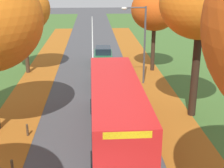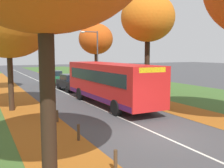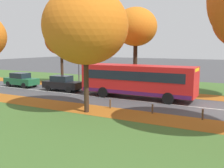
{
  "view_description": "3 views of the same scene",
  "coord_description": "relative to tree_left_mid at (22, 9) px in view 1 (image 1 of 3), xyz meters",
  "views": [
    {
      "loc": [
        0.04,
        -7.34,
        8.07
      ],
      "look_at": [
        1.06,
        9.13,
        2.36
      ],
      "focal_mm": 50.0,
      "sensor_mm": 36.0,
      "label": 1
    },
    {
      "loc": [
        -7.18,
        -9.2,
        3.66
      ],
      "look_at": [
        1.48,
        7.74,
        1.47
      ],
      "focal_mm": 42.0,
      "sensor_mm": 36.0,
      "label": 2
    },
    {
      "loc": [
        -20.56,
        -1.59,
        4.65
      ],
      "look_at": [
        -0.5,
        9.24,
        1.38
      ],
      "focal_mm": 42.0,
      "sensor_mm": 36.0,
      "label": 3
    }
  ],
  "objects": [
    {
      "name": "bollard_third",
      "position": [
        2.21,
        -15.15,
        -5.19
      ],
      "size": [
        0.12,
        0.12,
        0.66
      ],
      "primitive_type": "cylinder",
      "color": "#4C3823",
      "rests_on": "ground"
    },
    {
      "name": "tree_left_mid",
      "position": [
        0.0,
        0.0,
        0.0
      ],
      "size": [
        4.57,
        4.57,
        7.6
      ],
      "color": "#422D1E",
      "rests_on": "ground"
    },
    {
      "name": "bus",
      "position": [
        6.9,
        -12.02,
        -3.82
      ],
      "size": [
        2.71,
        10.41,
        2.98
      ],
      "color": "red",
      "rests_on": "ground"
    },
    {
      "name": "tree_right_near",
      "position": [
        11.76,
        -9.69,
        1.2
      ],
      "size": [
        4.63,
        4.63,
        8.85
      ],
      "color": "black",
      "rests_on": "ground"
    },
    {
      "name": "road_centre_line",
      "position": [
        5.74,
        0.46,
        -5.52
      ],
      "size": [
        0.12,
        80.0,
        0.01
      ],
      "primitive_type": "cube",
      "color": "silver",
      "rests_on": "ground"
    },
    {
      "name": "bollard_fourth",
      "position": [
        2.21,
        -11.79,
        -5.18
      ],
      "size": [
        0.12,
        0.12,
        0.68
      ],
      "primitive_type": "cylinder",
      "color": "#4C3823",
      "rests_on": "ground"
    },
    {
      "name": "car_black_lead",
      "position": [
        6.73,
        -3.57,
        -4.71
      ],
      "size": [
        1.93,
        4.27,
        1.62
      ],
      "color": "black",
      "rests_on": "ground"
    },
    {
      "name": "tree_right_mid",
      "position": [
        11.11,
        0.01,
        -0.13
      ],
      "size": [
        4.04,
        4.04,
        7.24
      ],
      "color": "#382619",
      "rests_on": "ground"
    },
    {
      "name": "leaf_litter_right",
      "position": [
        10.34,
        -5.54,
        -5.51
      ],
      "size": [
        2.8,
        60.0,
        0.0
      ],
      "primitive_type": "cube",
      "color": "#9E5619",
      "rests_on": "grass_verge_right"
    },
    {
      "name": "car_green_following",
      "position": [
        6.75,
        2.56,
        -4.71
      ],
      "size": [
        1.89,
        4.25,
        1.62
      ],
      "color": "#1E6038",
      "rests_on": "ground"
    },
    {
      "name": "streetlamp_right",
      "position": [
        9.41,
        -3.55,
        -1.79
      ],
      "size": [
        1.89,
        0.28,
        6.0
      ],
      "color": "#47474C",
      "rests_on": "ground"
    },
    {
      "name": "leaf_litter_left",
      "position": [
        1.14,
        -5.54,
        -5.51
      ],
      "size": [
        2.8,
        60.0,
        0.0
      ],
      "primitive_type": "cube",
      "color": "#9E5619",
      "rests_on": "grass_verge_left"
    },
    {
      "name": "grass_verge_right",
      "position": [
        14.94,
        0.46,
        -5.52
      ],
      "size": [
        12.0,
        90.0,
        0.01
      ],
      "primitive_type": "cube",
      "color": "#3D6028",
      "rests_on": "ground"
    }
  ]
}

